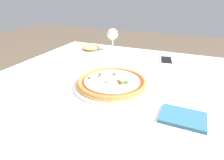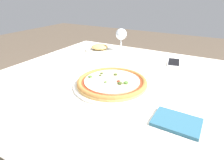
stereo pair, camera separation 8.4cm
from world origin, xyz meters
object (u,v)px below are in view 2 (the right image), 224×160
(fork, at_px, (42,78))
(pizza_plate, at_px, (112,83))
(cell_phone, at_px, (174,63))
(side_plate, at_px, (100,48))
(dining_table, at_px, (110,92))
(wine_glass_far_left, at_px, (121,35))

(fork, bearing_deg, pizza_plate, 16.60)
(cell_phone, xyz_separation_m, side_plate, (-0.54, 0.01, 0.01))
(cell_phone, bearing_deg, dining_table, -122.73)
(pizza_plate, relative_size, fork, 2.07)
(dining_table, xyz_separation_m, wine_glass_far_left, (-0.15, 0.42, 0.21))
(wine_glass_far_left, bearing_deg, fork, -102.95)
(pizza_plate, bearing_deg, cell_phone, 67.77)
(fork, xyz_separation_m, wine_glass_far_left, (0.14, 0.60, 0.12))
(fork, bearing_deg, side_plate, 91.35)
(dining_table, height_order, side_plate, side_plate)
(side_plate, bearing_deg, dining_table, -51.35)
(pizza_plate, xyz_separation_m, wine_glass_far_left, (-0.21, 0.50, 0.10))
(side_plate, bearing_deg, wine_glass_far_left, 16.32)
(side_plate, bearing_deg, cell_phone, -1.48)
(dining_table, height_order, cell_phone, cell_phone)
(pizza_plate, xyz_separation_m, fork, (-0.34, -0.10, -0.01))
(pizza_plate, relative_size, cell_phone, 2.26)
(dining_table, xyz_separation_m, side_plate, (-0.30, 0.38, 0.10))
(dining_table, distance_m, side_plate, 0.49)
(wine_glass_far_left, xyz_separation_m, cell_phone, (0.38, -0.06, -0.12))
(cell_phone, bearing_deg, pizza_plate, -112.23)
(dining_table, bearing_deg, wine_glass_far_left, 109.72)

